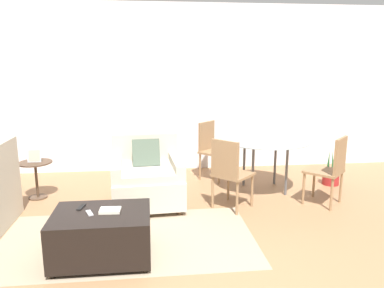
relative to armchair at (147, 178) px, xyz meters
name	(u,v)px	position (x,y,z in m)	size (l,w,h in m)	color
wall_back	(176,89)	(0.50, 1.63, 1.03)	(12.00, 0.06, 2.75)	white
area_rug	(128,239)	(-0.20, -1.01, -0.34)	(2.64, 1.47, 0.01)	gray
armchair	(147,178)	(0.00, 0.00, 0.00)	(0.93, 0.99, 0.87)	beige
ottoman	(102,234)	(-0.41, -1.37, -0.09)	(0.89, 0.67, 0.46)	black
book_stack	(110,210)	(-0.33, -1.35, 0.13)	(0.20, 0.15, 0.03)	beige
tv_remote_primary	(89,213)	(-0.51, -1.37, 0.12)	(0.09, 0.14, 0.01)	#B7B7BC
tv_remote_secondary	(81,207)	(-0.61, -1.22, 0.12)	(0.07, 0.15, 0.01)	black
side_table	(36,173)	(-1.49, 0.38, 0.02)	(0.44, 0.44, 0.50)	#4C3828
picture_frame	(34,156)	(-1.49, 0.38, 0.25)	(0.17, 0.07, 0.18)	silver
dining_table	(265,145)	(1.67, 0.35, 0.33)	(1.23, 1.23, 0.74)	#99A8AD
dining_chair_near_left	(229,170)	(1.01, -0.31, 0.17)	(0.59, 0.59, 0.90)	#93704C
dining_chair_near_right	(331,166)	(2.33, -0.31, 0.17)	(0.59, 0.59, 0.90)	#93704C
dining_chair_far_left	(212,146)	(1.01, 1.01, 0.17)	(0.59, 0.59, 0.90)	#93704C
potted_plant_small	(331,175)	(2.75, 0.48, -0.20)	(0.24, 0.24, 0.54)	maroon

